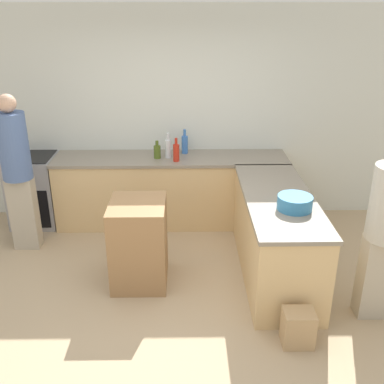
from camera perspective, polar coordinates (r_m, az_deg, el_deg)
ground_plane at (r=4.46m, az=-3.18°, el=-14.26°), size 14.00×14.00×0.00m
wall_back at (r=5.86m, az=-2.71°, el=9.69°), size 8.00×0.06×2.70m
counter_back at (r=5.82m, az=-2.64°, el=0.27°), size 2.93×0.65×0.90m
counter_peninsula at (r=4.79m, az=10.55°, el=-5.40°), size 0.69×1.90×0.90m
range_oven at (r=6.14m, az=-19.32°, el=0.23°), size 0.58×0.60×0.91m
island_table at (r=4.62m, az=-6.75°, el=-6.41°), size 0.55×0.63×0.88m
mixing_bowl at (r=4.30m, az=12.92°, el=-1.33°), size 0.33×0.33×0.13m
water_bottle_blue at (r=5.76m, az=-0.93°, el=6.13°), size 0.08×0.08×0.31m
olive_oil_bottle at (r=5.60m, az=-4.44°, el=5.17°), size 0.09×0.09×0.22m
vinegar_bottle_clear at (r=5.60m, az=-3.03°, el=5.60°), size 0.08×0.08×0.32m
hot_sauce_bottle at (r=5.47m, az=-2.02°, el=5.09°), size 0.08×0.08×0.29m
person_by_range at (r=5.36m, az=-21.33°, el=2.85°), size 0.32×0.32×1.82m
paper_bag at (r=4.05m, az=13.31°, el=-16.43°), size 0.26×0.21×0.32m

